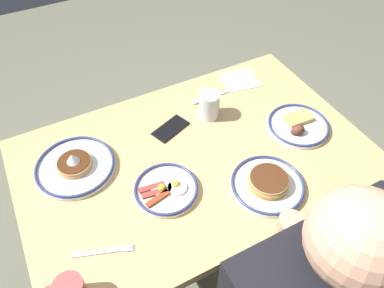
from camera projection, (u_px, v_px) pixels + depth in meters
The scene contains 11 objects.
ground_plane at pixel (194, 250), 1.91m from camera, with size 6.00×6.00×0.00m, color #676754.
dining_table at pixel (195, 168), 1.41m from camera, with size 1.26×0.80×0.76m.
plate_near_main at pixel (75, 166), 1.29m from camera, with size 0.28×0.28×0.07m.
plate_center_pancakes at pixel (166, 189), 1.23m from camera, with size 0.22×0.22×0.04m.
plate_far_companion at pixel (268, 184), 1.24m from camera, with size 0.25×0.25×0.05m.
plate_far_side at pixel (298, 126), 1.43m from camera, with size 0.24×0.24×0.05m.
drinking_glass at pixel (209, 106), 1.45m from camera, with size 0.08×0.08×0.11m.
cell_phone at pixel (171, 129), 1.43m from camera, with size 0.14×0.07×0.01m, color black.
paper_napkin at pixel (240, 80), 1.64m from camera, with size 0.15×0.14×0.00m, color white.
fork_near at pixel (104, 251), 1.09m from camera, with size 0.18×0.08×0.01m.
tea_spoon at pixel (206, 98), 1.55m from camera, with size 0.19×0.03×0.01m.
Camera 1 is at (0.41, 0.77, 1.78)m, focal length 34.43 mm.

